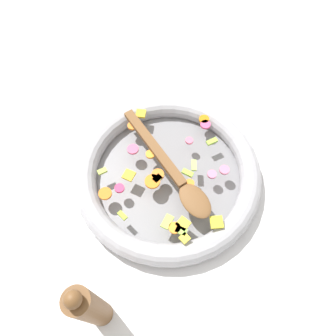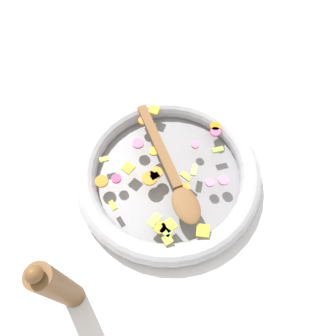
{
  "view_description": "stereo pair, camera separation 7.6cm",
  "coord_description": "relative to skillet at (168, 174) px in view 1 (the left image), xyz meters",
  "views": [
    {
      "loc": [
        -0.11,
        0.35,
        0.71
      ],
      "look_at": [
        0.0,
        0.0,
        0.05
      ],
      "focal_mm": 35.0,
      "sensor_mm": 36.0,
      "label": 1
    },
    {
      "loc": [
        -0.18,
        0.32,
        0.71
      ],
      "look_at": [
        0.0,
        0.0,
        0.05
      ],
      "focal_mm": 35.0,
      "sensor_mm": 36.0,
      "label": 2
    }
  ],
  "objects": [
    {
      "name": "ground_plane",
      "position": [
        0.0,
        0.0,
        -0.02
      ],
      "size": [
        4.0,
        4.0,
        0.0
      ],
      "primitive_type": "plane",
      "color": "silver"
    },
    {
      "name": "skillet",
      "position": [
        0.0,
        0.0,
        0.0
      ],
      "size": [
        0.44,
        0.44,
        0.05
      ],
      "color": "slate",
      "rests_on": "ground_plane"
    },
    {
      "name": "chopped_vegetables",
      "position": [
        -0.0,
        0.02,
        0.03
      ],
      "size": [
        0.31,
        0.34,
        0.01
      ],
      "color": "orange",
      "rests_on": "skillet"
    },
    {
      "name": "wooden_spoon",
      "position": [
        -0.02,
        0.01,
        0.04
      ],
      "size": [
        0.28,
        0.24,
        0.01
      ],
      "color": "brown",
      "rests_on": "chopped_vegetables"
    },
    {
      "name": "pepper_mill",
      "position": [
        0.03,
        0.33,
        0.09
      ],
      "size": [
        0.04,
        0.04,
        0.24
      ],
      "color": "brown",
      "rests_on": "ground_plane"
    }
  ]
}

